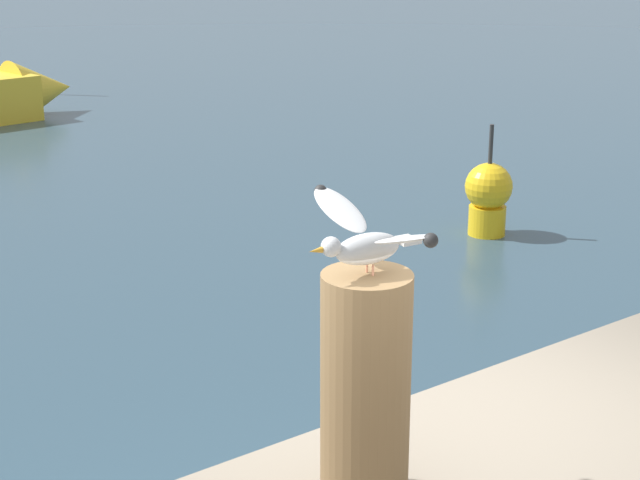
% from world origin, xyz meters
% --- Properties ---
extents(mooring_post, '(0.30, 0.30, 0.81)m').
position_xyz_m(mooring_post, '(-0.44, -0.48, 2.03)').
color(mooring_post, brown).
rests_on(mooring_post, harbor_quay).
extents(seagull, '(0.39, 0.67, 0.22)m').
position_xyz_m(seagull, '(-0.44, -0.48, 2.55)').
color(seagull, tan).
rests_on(seagull, mooring_post).
extents(channel_buoy, '(0.56, 0.56, 1.33)m').
position_xyz_m(channel_buoy, '(5.96, 5.07, 0.48)').
color(channel_buoy, yellow).
rests_on(channel_buoy, ground_plane).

